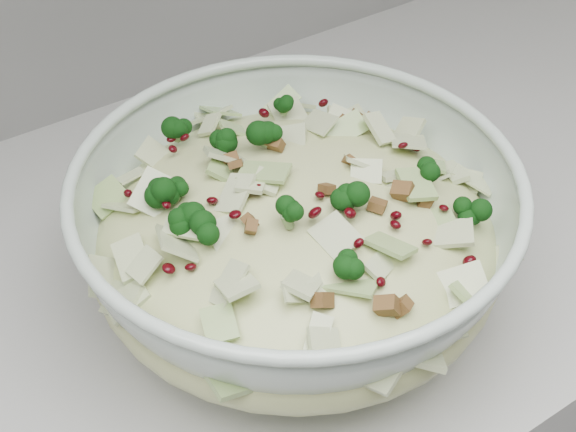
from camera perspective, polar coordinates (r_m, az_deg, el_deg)
name	(u,v)px	position (r m, az deg, el deg)	size (l,w,h in m)	color
mixing_bowl	(296,239)	(0.64, 0.57, -1.62)	(0.36, 0.36, 0.14)	#B7C9BC
salad	(296,218)	(0.63, 0.58, -0.11)	(0.33, 0.33, 0.14)	beige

